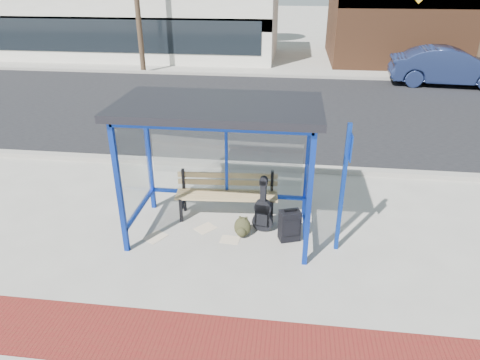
# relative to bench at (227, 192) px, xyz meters

# --- Properties ---
(ground) EXTENTS (120.00, 120.00, 0.00)m
(ground) POSITION_rel_bench_xyz_m (-0.02, -0.62, -0.51)
(ground) COLOR #B2ADA0
(ground) RESTS_ON ground
(brick_paver_strip) EXTENTS (60.00, 1.00, 0.01)m
(brick_paver_strip) POSITION_rel_bench_xyz_m (-0.02, -3.22, -0.51)
(brick_paver_strip) COLOR maroon
(brick_paver_strip) RESTS_ON ground
(curb_near) EXTENTS (60.00, 0.25, 0.12)m
(curb_near) POSITION_rel_bench_xyz_m (-0.02, 2.28, -0.45)
(curb_near) COLOR gray
(curb_near) RESTS_ON ground
(street_asphalt) EXTENTS (60.00, 10.00, 0.00)m
(street_asphalt) POSITION_rel_bench_xyz_m (-0.02, 7.38, -0.51)
(street_asphalt) COLOR black
(street_asphalt) RESTS_ON ground
(curb_far) EXTENTS (60.00, 0.25, 0.12)m
(curb_far) POSITION_rel_bench_xyz_m (-0.02, 12.48, -0.45)
(curb_far) COLOR gray
(curb_far) RESTS_ON ground
(far_sidewalk) EXTENTS (60.00, 4.00, 0.01)m
(far_sidewalk) POSITION_rel_bench_xyz_m (-0.02, 14.38, -0.51)
(far_sidewalk) COLOR #B2ADA0
(far_sidewalk) RESTS_ON ground
(bus_shelter) EXTENTS (3.30, 1.80, 2.42)m
(bus_shelter) POSITION_rel_bench_xyz_m (-0.02, -0.54, 1.56)
(bus_shelter) COLOR #0E2C9A
(bus_shelter) RESTS_ON ground
(storefront_white) EXTENTS (18.00, 6.04, 4.00)m
(storefront_white) POSITION_rel_bench_xyz_m (-9.02, 17.37, 1.49)
(storefront_white) COLOR silver
(storefront_white) RESTS_ON ground
(bench) EXTENTS (1.95, 0.60, 0.91)m
(bench) POSITION_rel_bench_xyz_m (0.00, 0.00, 0.00)
(bench) COLOR black
(bench) RESTS_ON ground
(guitar_bag) EXTENTS (0.39, 0.16, 1.03)m
(guitar_bag) POSITION_rel_bench_xyz_m (0.72, -0.45, -0.14)
(guitar_bag) COLOR black
(guitar_bag) RESTS_ON ground
(suitcase) EXTENTS (0.41, 0.33, 0.62)m
(suitcase) POSITION_rel_bench_xyz_m (1.21, -0.70, -0.23)
(suitcase) COLOR black
(suitcase) RESTS_ON ground
(backpack) EXTENTS (0.31, 0.29, 0.36)m
(backpack) POSITION_rel_bench_xyz_m (0.38, -0.68, -0.34)
(backpack) COLOR #2C2C18
(backpack) RESTS_ON ground
(sign_post) EXTENTS (0.09, 0.28, 2.25)m
(sign_post) POSITION_rel_bench_xyz_m (2.03, -0.87, 0.75)
(sign_post) COLOR #0D3096
(sign_post) RESTS_ON ground
(newspaper_a) EXTENTS (0.44, 0.47, 0.01)m
(newspaper_a) POSITION_rel_bench_xyz_m (-1.17, -0.92, -0.51)
(newspaper_a) COLOR white
(newspaper_a) RESTS_ON ground
(newspaper_b) EXTENTS (0.45, 0.45, 0.01)m
(newspaper_b) POSITION_rel_bench_xyz_m (-0.33, -0.53, -0.51)
(newspaper_b) COLOR white
(newspaper_b) RESTS_ON ground
(newspaper_c) EXTENTS (0.35, 0.29, 0.01)m
(newspaper_c) POSITION_rel_bench_xyz_m (0.18, -0.84, -0.51)
(newspaper_c) COLOR white
(newspaper_c) RESTS_ON ground
(parked_car) EXTENTS (4.83, 2.03, 1.55)m
(parked_car) POSITION_rel_bench_xyz_m (7.50, 11.77, 0.26)
(parked_car) COLOR #1B264B
(parked_car) RESTS_ON ground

